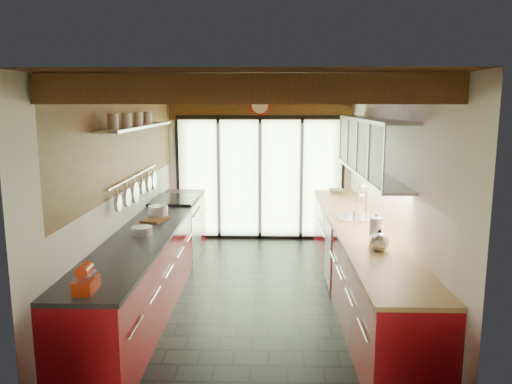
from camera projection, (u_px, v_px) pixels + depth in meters
ground at (256, 295)px, 6.26m from camera, size 5.50×5.50×0.00m
room_shell at (256, 165)px, 5.97m from camera, size 5.50×5.50×5.50m
ceiling_beams at (257, 97)px, 6.20m from camera, size 3.14×5.06×4.90m
glass_door at (260, 146)px, 8.62m from camera, size 2.95×0.10×2.90m
left_counter at (154, 259)px, 6.22m from camera, size 0.68×5.00×0.92m
range_stove at (175, 230)px, 7.64m from camera, size 0.66×0.90×0.97m
right_counter at (359, 261)px, 6.15m from camera, size 0.68×5.00×0.92m
sink_assembly at (356, 214)px, 6.45m from camera, size 0.45×0.52×0.43m
upper_cabinets_right at (371, 146)px, 6.20m from camera, size 0.34×3.00×3.00m
left_wall_fixtures at (139, 150)px, 6.24m from camera, size 0.28×2.60×0.96m
stand_mixer at (86, 280)px, 3.91m from camera, size 0.16×0.26×0.23m
pot_large at (158, 212)px, 6.44m from camera, size 0.26×0.26×0.16m
pot_small at (142, 231)px, 5.61m from camera, size 0.26×0.26×0.09m
cutting_board at (155, 220)px, 6.27m from camera, size 0.33×0.40×0.03m
kettle at (379, 240)px, 4.99m from camera, size 0.26×0.28×0.24m
paper_towel at (376, 232)px, 5.16m from camera, size 0.13×0.13×0.35m
soap_bottle at (357, 213)px, 6.26m from camera, size 0.09×0.09×0.19m
bowl at (336, 191)px, 8.28m from camera, size 0.28×0.28×0.06m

